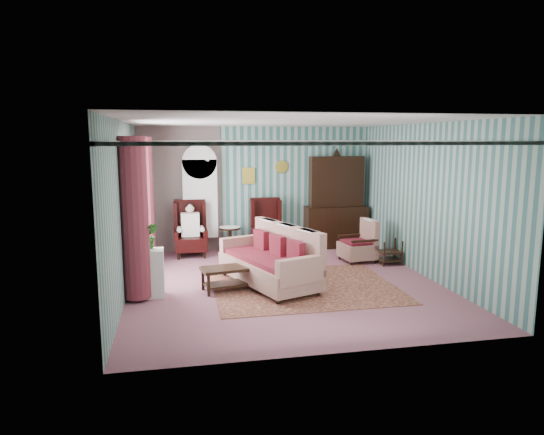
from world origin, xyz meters
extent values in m
plane|color=#955766|center=(0.00, 0.00, 0.00)|extent=(6.00, 6.00, 0.00)
cube|color=#386763|center=(0.00, 3.00, 1.45)|extent=(5.50, 0.02, 2.90)
cube|color=#386763|center=(0.00, -3.00, 1.45)|extent=(5.50, 0.02, 2.90)
cube|color=#386763|center=(-2.75, 0.00, 1.45)|extent=(0.02, 6.00, 2.90)
cube|color=#386763|center=(2.75, 0.00, 1.45)|extent=(0.02, 6.00, 2.90)
cube|color=silver|center=(0.00, 0.00, 2.90)|extent=(5.50, 6.00, 0.02)
cube|color=#964C61|center=(-1.80, 2.99, 1.45)|extent=(1.90, 0.01, 2.90)
cube|color=silver|center=(0.00, 0.00, 2.55)|extent=(5.50, 6.00, 0.05)
cube|color=white|center=(-2.72, 0.60, 1.55)|extent=(0.04, 1.50, 1.90)
cylinder|color=maroon|center=(-2.55, -0.45, 1.35)|extent=(0.44, 0.44, 2.60)
cylinder|color=maroon|center=(-2.55, 1.65, 1.35)|extent=(0.44, 0.44, 2.60)
cube|color=gold|center=(-0.20, 2.97, 1.75)|extent=(0.30, 0.03, 0.38)
cube|color=white|center=(-1.35, 2.84, 1.12)|extent=(0.80, 0.28, 2.24)
cube|color=black|center=(1.90, 2.72, 1.18)|extent=(1.50, 0.56, 2.36)
cube|color=black|center=(-1.60, 2.45, 0.62)|extent=(0.76, 0.80, 1.25)
cube|color=black|center=(0.15, 2.45, 0.62)|extent=(0.76, 0.80, 1.25)
cylinder|color=black|center=(-0.70, 2.60, 0.30)|extent=(0.50, 0.50, 0.60)
cube|color=black|center=(2.47, 0.90, 0.27)|extent=(0.45, 0.38, 0.54)
cube|color=silver|center=(-2.40, -0.30, 0.40)|extent=(0.55, 0.35, 0.80)
cube|color=#481F18|center=(0.30, -0.30, 0.01)|extent=(3.20, 2.60, 0.01)
cube|color=#B4A58B|center=(-0.30, -0.07, 0.52)|extent=(1.74, 2.40, 1.04)
cube|color=beige|center=(1.89, 1.26, 0.44)|extent=(0.87, 0.83, 0.89)
cube|color=black|center=(-1.02, -0.21, 0.21)|extent=(1.03, 0.65, 0.41)
imported|color=#1E571B|center=(-2.41, -0.38, 1.02)|extent=(0.48, 0.45, 0.44)
imported|color=#194E18|center=(-2.33, -0.20, 1.02)|extent=(0.24, 0.20, 0.43)
imported|color=#2B571B|center=(-2.47, -0.29, 0.98)|extent=(0.26, 0.26, 0.35)
camera|label=1|loc=(-1.88, -8.34, 2.59)|focal=32.00mm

